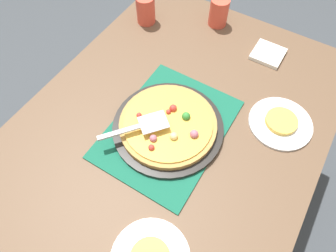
% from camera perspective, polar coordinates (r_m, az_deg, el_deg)
% --- Properties ---
extents(ground_plane, '(8.00, 8.00, 0.00)m').
position_cam_1_polar(ground_plane, '(1.73, -0.00, -13.66)').
color(ground_plane, '#3D4247').
extents(dining_table, '(1.40, 1.00, 0.75)m').
position_cam_1_polar(dining_table, '(1.14, -0.00, -3.45)').
color(dining_table, brown).
rests_on(dining_table, ground_plane).
extents(placemat, '(0.48, 0.36, 0.01)m').
position_cam_1_polar(placemat, '(1.04, -0.00, -0.50)').
color(placemat, '#145B42').
rests_on(placemat, dining_table).
extents(pizza_pan, '(0.38, 0.38, 0.01)m').
position_cam_1_polar(pizza_pan, '(1.03, -0.00, -0.21)').
color(pizza_pan, black).
rests_on(pizza_pan, placemat).
extents(pizza, '(0.33, 0.33, 0.05)m').
position_cam_1_polar(pizza, '(1.02, 0.05, 0.36)').
color(pizza, '#B78442').
rests_on(pizza, pizza_pan).
extents(plate_near_left, '(0.22, 0.22, 0.01)m').
position_cam_1_polar(plate_near_left, '(1.12, 20.43, 0.51)').
color(plate_near_left, white).
rests_on(plate_near_left, dining_table).
extents(served_slice_left, '(0.11, 0.11, 0.02)m').
position_cam_1_polar(served_slice_left, '(1.11, 20.63, 0.88)').
color(served_slice_left, '#EAB747').
rests_on(served_slice_left, plate_near_left).
extents(cup_near, '(0.08, 0.08, 0.12)m').
position_cam_1_polar(cup_near, '(1.39, -4.24, 21.06)').
color(cup_near, '#E04C38').
rests_on(cup_near, dining_table).
extents(cup_far, '(0.08, 0.08, 0.12)m').
position_cam_1_polar(cup_far, '(1.39, 9.56, 20.45)').
color(cup_far, '#E04C38').
rests_on(cup_far, dining_table).
extents(pizza_server, '(0.21, 0.18, 0.01)m').
position_cam_1_polar(pizza_server, '(0.97, -5.45, -0.07)').
color(pizza_server, silver).
rests_on(pizza_server, pizza).
extents(napkin_stack, '(0.12, 0.12, 0.02)m').
position_cam_1_polar(napkin_stack, '(1.32, 18.36, 12.80)').
color(napkin_stack, white).
rests_on(napkin_stack, dining_table).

